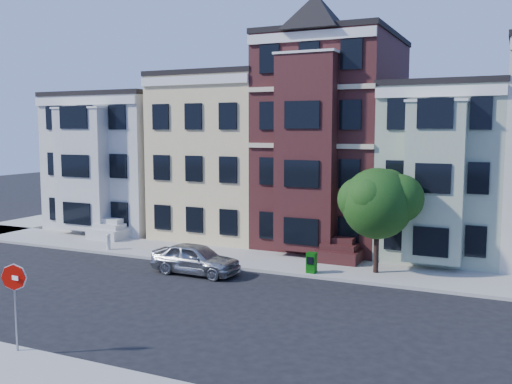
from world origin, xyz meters
The scene contains 11 objects.
ground centered at (0.00, 0.00, 0.00)m, with size 120.00×120.00×0.00m, color black.
far_sidewalk centered at (0.00, 8.00, 0.07)m, with size 60.00×4.00×0.15m, color #9E9B93.
house_white centered at (-15.00, 14.50, 4.50)m, with size 8.00×9.00×9.00m, color silver.
house_yellow centered at (-7.00, 14.50, 5.00)m, with size 7.00×9.00×10.00m, color beige.
house_brown centered at (0.00, 14.50, 6.00)m, with size 7.00×9.00×12.00m, color #3D1818.
house_green centered at (6.50, 14.50, 4.50)m, with size 6.00×9.00×9.00m, color #98AA91.
street_tree centered at (4.20, 7.80, 3.20)m, with size 5.25×5.25×6.10m, color #215316, non-canonical shape.
parked_car centered at (-3.66, 4.47, 0.74)m, with size 1.75×4.36×1.49m, color #9A9CA2.
newspaper_box centered at (1.47, 6.45, 0.63)m, with size 0.44×0.39×0.97m, color #0B560B.
fire_hydrant centered at (-10.61, 6.60, 0.52)m, with size 0.26×0.26×0.73m, color beige.
stop_sign centered at (-3.52, -6.30, 1.68)m, with size 0.84×0.12×3.05m, color #B50A02, non-canonical shape.
Camera 1 is at (10.13, -18.43, 6.87)m, focal length 40.00 mm.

